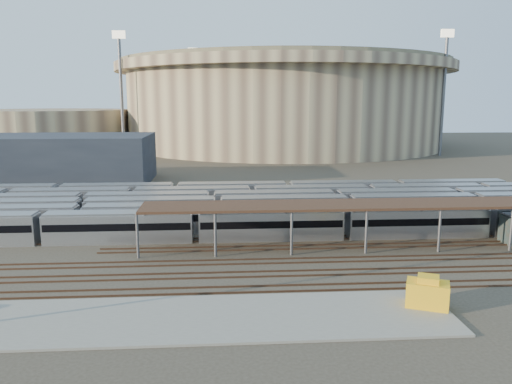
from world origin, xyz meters
name	(u,v)px	position (x,y,z in m)	size (l,w,h in m)	color
ground	(210,260)	(0.00, 0.00, 0.00)	(420.00, 420.00, 0.00)	#383026
apron	(143,320)	(-5.00, -15.00, 0.10)	(50.00, 9.00, 0.20)	gray
subway_trains	(213,208)	(0.00, 18.50, 1.80)	(124.52, 23.90, 3.60)	silver
inspection_shed	(396,205)	(22.00, 4.00, 4.98)	(60.30, 6.00, 5.30)	#5B5B60
empty_tracks	(209,275)	(0.00, -5.00, 0.09)	(170.00, 9.62, 0.18)	#4C3323
stadium	(283,102)	(25.00, 140.00, 16.47)	(124.00, 124.00, 32.50)	tan
secondary_arena	(49,130)	(-60.00, 130.00, 7.00)	(56.00, 56.00, 14.00)	tan
service_building	(50,159)	(-35.00, 55.00, 5.00)	(42.00, 20.00, 10.00)	#1E232D
floodlight_0	(121,89)	(-30.00, 110.00, 20.65)	(4.00, 1.00, 38.40)	#5B5B60
floodlight_2	(444,89)	(70.00, 100.00, 20.65)	(4.00, 1.00, 38.40)	#5B5B60
floodlight_3	(194,92)	(-10.00, 160.00, 20.65)	(4.00, 1.00, 38.40)	#5B5B60
yellow_equipment	(427,294)	(18.50, -14.14, 1.27)	(3.41, 2.13, 2.13)	#ECAF16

